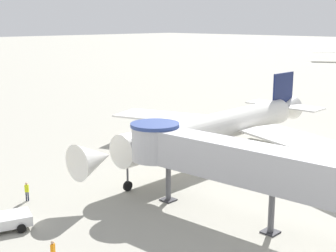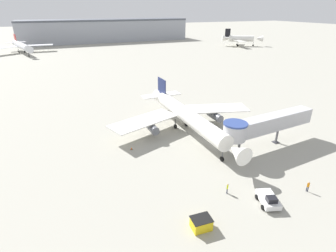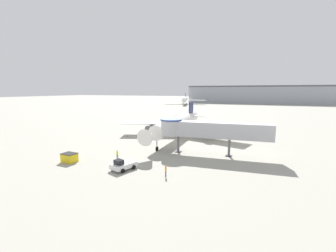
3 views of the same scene
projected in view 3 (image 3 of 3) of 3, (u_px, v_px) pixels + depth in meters
ground_plane at (172, 141)px, 52.48m from camera, size 800.00×800.00×0.00m
main_airplane at (178, 124)px, 55.76m from camera, size 32.47×33.75×8.40m
jet_bridge at (206, 129)px, 41.23m from camera, size 20.29×4.79×6.39m
pushback_tug_white at (123, 165)px, 33.70m from camera, size 3.23×4.22×1.68m
service_container_yellow at (69, 158)px, 37.33m from camera, size 2.52×2.00×1.47m
traffic_cone_port_wing at (127, 135)px, 58.12m from camera, size 0.38×0.38×0.63m
traffic_cone_starboard_wing at (230, 141)px, 51.28m from camera, size 0.38×0.38×0.63m
ground_crew_marshaller at (166, 170)px, 30.95m from camera, size 0.32×0.36×1.64m
ground_crew_wing_walker at (117, 154)px, 38.71m from camera, size 0.35×0.34×1.62m
background_jet_red_tail at (185, 99)px, 188.61m from camera, size 34.84×36.80×9.62m
terminal_building at (257, 95)px, 205.32m from camera, size 123.68×25.32×16.07m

